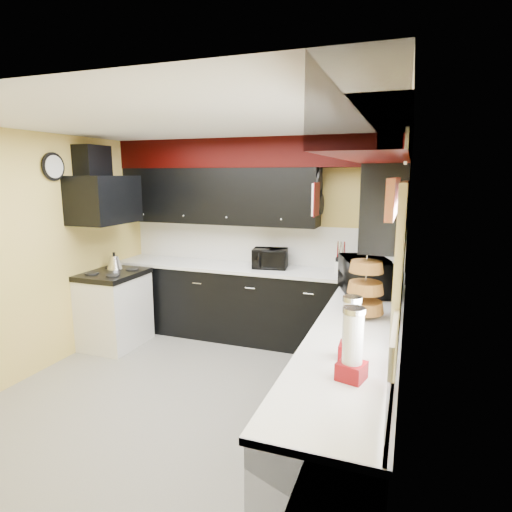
{
  "coord_description": "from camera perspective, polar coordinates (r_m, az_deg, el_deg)",
  "views": [
    {
      "loc": [
        1.82,
        -3.36,
        2.07
      ],
      "look_at": [
        0.32,
        0.79,
        1.22
      ],
      "focal_mm": 30.0,
      "sensor_mm": 36.0,
      "label": 1
    }
  ],
  "objects": [
    {
      "name": "ground",
      "position": [
        4.35,
        -7.9,
        -17.7
      ],
      "size": [
        3.6,
        3.6,
        0.0
      ],
      "primitive_type": "plane",
      "color": "gray",
      "rests_on": "ground"
    },
    {
      "name": "wall_back",
      "position": [
        5.54,
        0.44,
        2.31
      ],
      "size": [
        3.6,
        0.06,
        2.5
      ],
      "primitive_type": "cube",
      "color": "#E0C666",
      "rests_on": "ground"
    },
    {
      "name": "wall_right",
      "position": [
        3.46,
        18.97,
        -3.45
      ],
      "size": [
        0.06,
        3.6,
        2.5
      ],
      "primitive_type": "cube",
      "color": "#E0C666",
      "rests_on": "ground"
    },
    {
      "name": "wall_left",
      "position": [
        5.01,
        -26.84,
        0.24
      ],
      "size": [
        0.06,
        3.6,
        2.5
      ],
      "primitive_type": "cube",
      "color": "#E0C666",
      "rests_on": "ground"
    },
    {
      "name": "ceiling",
      "position": [
        3.85,
        -8.91,
        17.13
      ],
      "size": [
        3.6,
        3.6,
        0.06
      ],
      "primitive_type": "cube",
      "color": "white",
      "rests_on": "wall_back"
    },
    {
      "name": "cab_back",
      "position": [
        5.44,
        -0.63,
        -6.5
      ],
      "size": [
        3.6,
        0.6,
        0.9
      ],
      "primitive_type": "cube",
      "color": "black",
      "rests_on": "ground"
    },
    {
      "name": "cab_right",
      "position": [
        3.48,
        12.85,
        -17.19
      ],
      "size": [
        0.6,
        3.0,
        0.9
      ],
      "primitive_type": "cube",
      "color": "black",
      "rests_on": "ground"
    },
    {
      "name": "counter_back",
      "position": [
        5.32,
        -0.64,
        -1.66
      ],
      "size": [
        3.62,
        0.64,
        0.04
      ],
      "primitive_type": "cube",
      "color": "white",
      "rests_on": "cab_back"
    },
    {
      "name": "counter_right",
      "position": [
        3.29,
        13.19,
        -9.92
      ],
      "size": [
        0.64,
        3.02,
        0.04
      ],
      "primitive_type": "cube",
      "color": "white",
      "rests_on": "cab_right"
    },
    {
      "name": "splash_back",
      "position": [
        5.54,
        0.4,
        1.68
      ],
      "size": [
        3.6,
        0.02,
        0.5
      ],
      "primitive_type": "cube",
      "color": "white",
      "rests_on": "counter_back"
    },
    {
      "name": "splash_right",
      "position": [
        3.48,
        18.74,
        -4.4
      ],
      "size": [
        0.02,
        3.6,
        0.5
      ],
      "primitive_type": "cube",
      "color": "white",
      "rests_on": "counter_right"
    },
    {
      "name": "upper_back",
      "position": [
        5.51,
        -5.12,
        7.97
      ],
      "size": [
        2.6,
        0.35,
        0.7
      ],
      "primitive_type": "cube",
      "color": "black",
      "rests_on": "wall_back"
    },
    {
      "name": "upper_right",
      "position": [
        4.28,
        17.32,
        6.73
      ],
      "size": [
        0.35,
        1.8,
        0.7
      ],
      "primitive_type": "cube",
      "color": "black",
      "rests_on": "wall_right"
    },
    {
      "name": "soffit_back",
      "position": [
        5.31,
        -0.21,
        13.58
      ],
      "size": [
        3.6,
        0.36,
        0.35
      ],
      "primitive_type": "cube",
      "color": "black",
      "rests_on": "wall_back"
    },
    {
      "name": "soffit_right",
      "position": [
        3.2,
        16.78,
        14.99
      ],
      "size": [
        0.36,
        3.24,
        0.35
      ],
      "primitive_type": "cube",
      "color": "black",
      "rests_on": "wall_right"
    },
    {
      "name": "stove",
      "position": [
        5.53,
        -18.3,
        -6.97
      ],
      "size": [
        0.6,
        0.75,
        0.86
      ],
      "primitive_type": "cube",
      "color": "white",
      "rests_on": "ground"
    },
    {
      "name": "cooktop",
      "position": [
        5.42,
        -18.59,
        -2.33
      ],
      "size": [
        0.62,
        0.77,
        0.06
      ],
      "primitive_type": "cube",
      "color": "black",
      "rests_on": "stove"
    },
    {
      "name": "hood",
      "position": [
        5.33,
        -19.59,
        7.09
      ],
      "size": [
        0.5,
        0.78,
        0.55
      ],
      "primitive_type": "cube",
      "color": "black",
      "rests_on": "wall_left"
    },
    {
      "name": "hood_duct",
      "position": [
        5.4,
        -20.96,
        11.51
      ],
      "size": [
        0.24,
        0.4,
        0.4
      ],
      "primitive_type": "cube",
      "color": "black",
      "rests_on": "wall_left"
    },
    {
      "name": "window",
      "position": [
        2.52,
        18.61,
        -1.61
      ],
      "size": [
        0.03,
        0.86,
        0.96
      ],
      "primitive_type": null,
      "color": "white",
      "rests_on": "wall_right"
    },
    {
      "name": "valance",
      "position": [
        2.47,
        17.88,
        7.58
      ],
      "size": [
        0.04,
        0.88,
        0.2
      ],
      "primitive_type": "cube",
      "color": "red",
      "rests_on": "wall_right"
    },
    {
      "name": "pan_top",
      "position": [
        5.02,
        8.48,
        9.91
      ],
      "size": [
        0.03,
        0.22,
        0.4
      ],
      "primitive_type": null,
      "color": "black",
      "rests_on": "upper_back"
    },
    {
      "name": "pan_mid",
      "position": [
        4.9,
        8.09,
        6.98
      ],
      "size": [
        0.03,
        0.28,
        0.46
      ],
      "primitive_type": null,
      "color": "black",
      "rests_on": "upper_back"
    },
    {
      "name": "pan_low",
      "position": [
        5.15,
        8.69,
        6.81
      ],
      "size": [
        0.03,
        0.24,
        0.42
      ],
      "primitive_type": null,
      "color": "black",
      "rests_on": "upper_back"
    },
    {
      "name": "cut_board",
      "position": [
        4.78,
        7.93,
        7.49
      ],
      "size": [
        0.03,
        0.26,
        0.35
      ],
      "primitive_type": "cube",
      "color": "white",
      "rests_on": "upper_back"
    },
    {
      "name": "baskets",
      "position": [
        3.54,
        14.38,
        -4.06
      ],
      "size": [
        0.27,
        0.27,
        0.5
      ],
      "primitive_type": null,
      "color": "brown",
      "rests_on": "upper_right"
    },
    {
      "name": "clock",
      "position": [
        5.1,
        -25.42,
        10.71
      ],
      "size": [
        0.03,
        0.3,
        0.3
      ],
      "primitive_type": null,
      "color": "black",
      "rests_on": "wall_left"
    },
    {
      "name": "deco_plate",
      "position": [
        3.02,
        19.43,
        13.69
      ],
      "size": [
        0.03,
        0.24,
        0.24
      ],
      "primitive_type": null,
      "color": "white",
      "rests_on": "wall_right"
    },
    {
      "name": "toaster_oven",
      "position": [
        5.23,
        1.88,
        -0.32
      ],
      "size": [
        0.46,
        0.4,
        0.24
      ],
      "primitive_type": "imported",
      "rotation": [
        0.0,
        0.0,
        0.16
      ],
      "color": "black",
      "rests_on": "counter_back"
    },
    {
      "name": "microwave",
      "position": [
        4.25,
        14.36,
        -2.57
      ],
      "size": [
        0.6,
        0.72,
        0.34
      ],
      "primitive_type": "imported",
      "rotation": [
        0.0,
        0.0,
        1.91
      ],
      "color": "black",
      "rests_on": "counter_right"
    },
    {
      "name": "utensil_crock",
      "position": [
        5.04,
        11.2,
        -1.5
      ],
      "size": [
        0.18,
        0.18,
        0.14
      ],
      "primitive_type": "cylinder",
      "rotation": [
        0.0,
        0.0,
        0.43
      ],
      "color": "white",
      "rests_on": "counter_back"
    },
    {
      "name": "knife_block",
      "position": [
        5.06,
        11.27,
        -1.1
      ],
      "size": [
        0.1,
        0.14,
        0.2
      ],
      "primitive_type": "cube",
      "rotation": [
        0.0,
        0.0,
        -0.09
      ],
      "color": "black",
      "rests_on": "counter_back"
    },
    {
      "name": "kettle",
      "position": [
        5.56,
        -18.37,
        -0.81
      ],
      "size": [
        0.23,
        0.23,
        0.16
      ],
      "primitive_type": null,
      "rotation": [
        0.0,
        0.0,
        -0.36
      ],
      "color": "silver",
      "rests_on": "cooktop"
    },
    {
      "name": "dispenser_a",
      "position": [
        2.72,
        12.56,
        -9.7
      ],
      "size": [
        0.14,
        0.14,
        0.37
      ],
      "primitive_type": null,
      "rotation": [
        0.0,
        0.0,
        0.04
      ],
      "color": "#5A0C00",
      "rests_on": "counter_right"
    },
    {
      "name": "dispenser_b",
      "position": [
        2.47,
        12.75,
        -11.68
      ],
      "size": [
        0.18,
        0.18,
        0.39
      ],
      "primitive_type": null,
      "rotation": [
        0.0,
        0.0,
        -0.27
      ],
      "color": "#560D13",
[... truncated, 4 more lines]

